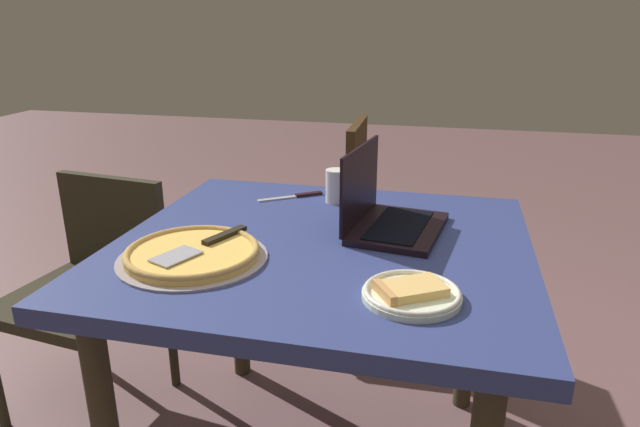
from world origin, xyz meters
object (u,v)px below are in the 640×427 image
Objects in this scene: dining_table at (322,272)px; pizza_tray at (193,253)px; table_knife at (297,196)px; chair_far at (93,279)px; laptop at (386,213)px; drink_cup at (336,186)px; chair_near at (331,213)px; pizza_plate at (411,293)px.

pizza_tray is at bearing 123.49° from dining_table.
pizza_tray is (-0.19, 0.29, 0.11)m from dining_table.
chair_far is (-0.18, 0.70, -0.30)m from table_knife.
laptop is 0.43× the size of chair_far.
pizza_tray is 3.44× the size of drink_cup.
drink_cup is 0.68m from chair_near.
drink_cup reaches higher than dining_table.
pizza_plate is 0.26× the size of chair_far.
pizza_plate reaches higher than dining_table.
drink_cup is at bearing 25.52° from pizza_plate.
pizza_plate reaches higher than pizza_tray.
pizza_plate is at bearing -165.34° from laptop.
dining_table is 1.35× the size of chair_far.
chair_far is at bearing 100.66° from drink_cup.
chair_near is (0.57, 0.00, -0.25)m from table_knife.
laptop reaches higher than pizza_tray.
chair_far is (0.46, 1.13, -0.31)m from pizza_plate.
pizza_plate is (-0.27, -0.26, 0.11)m from dining_table.
laptop reaches higher than chair_far.
dining_table is 0.36m from pizza_tray.
table_knife is (0.55, -0.12, -0.01)m from pizza_tray.
pizza_plate is (-0.40, -0.10, -0.04)m from laptop.
table_knife is 0.78m from chair_far.
table_knife is (0.24, 0.33, -0.05)m from laptop.
dining_table is 5.14× the size of pizza_plate.
dining_table is 10.13× the size of drink_cup.
chair_near is 1.14× the size of chair_far.
laptop is 1.65× the size of pizza_plate.
table_knife is 0.21× the size of chair_near.
chair_near is (0.80, 0.33, -0.30)m from laptop.
chair_near is at bearing 10.67° from dining_table.
table_knife is 0.62m from chair_near.
chair_far is at bearing 86.77° from laptop.
dining_table is 2.94× the size of pizza_tray.
pizza_plate is 1.10× the size of table_knife.
chair_near reaches higher than drink_cup.
laptop is 0.40m from table_knife.
pizza_tray is 1.92× the size of table_knife.
laptop is at bearing -125.96° from table_knife.
pizza_tray is 0.76m from chair_far.
dining_table is 0.96m from chair_near.
drink_cup is at bearing -98.75° from table_knife.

